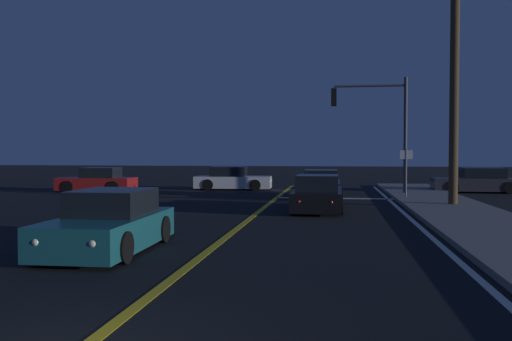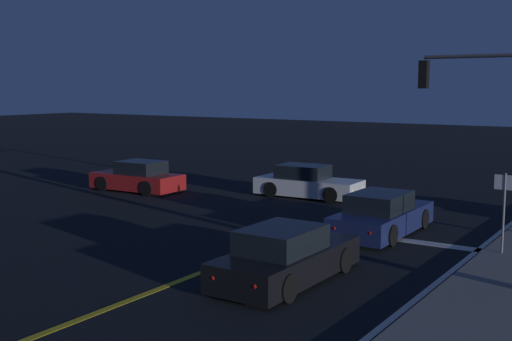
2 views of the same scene
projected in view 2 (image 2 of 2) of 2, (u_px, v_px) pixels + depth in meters
lane_line_center at (99, 312)px, 13.39m from camera, size 0.20×37.30×0.01m
stop_bar at (395, 239)px, 19.78m from camera, size 5.45×0.50×0.01m
car_following_oncoming_navy at (382, 216)px, 20.43m from camera, size 1.90×4.62×1.34m
car_lead_oncoming_white at (307, 183)px, 27.27m from camera, size 4.49×1.97×1.34m
car_distant_tail_black at (286, 257)px, 15.46m from camera, size 1.88×4.46×1.34m
car_side_waiting_red at (138, 178)px, 28.86m from camera, size 4.20×1.96×1.34m
traffic_signal_near_right at (494, 108)px, 19.99m from camera, size 3.81×0.28×5.94m
street_sign_corner at (504, 201)px, 17.41m from camera, size 0.56×0.06×2.32m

